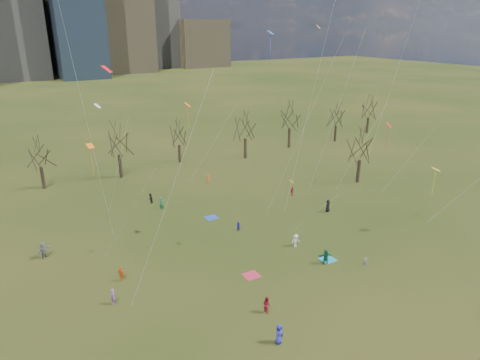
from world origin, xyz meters
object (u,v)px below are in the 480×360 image
person_2 (267,304)px  person_4 (121,274)px  blanket_teal (328,259)px  blanket_navy (211,218)px  person_0 (279,334)px  blanket_crimson (251,275)px

person_2 → person_4: 15.21m
blanket_teal → person_4: bearing=160.4°
blanket_navy → person_0: (-6.15, -24.32, 0.88)m
blanket_crimson → person_4: size_ratio=1.02×
person_4 → person_2: bearing=-173.6°
person_0 → person_4: bearing=95.9°
person_0 → person_2: size_ratio=1.10×
person_0 → blanket_crimson: bearing=47.9°
blanket_navy → person_0: 25.10m
person_4 → blanket_navy: bearing=-92.6°
blanket_navy → person_0: bearing=-104.2°
blanket_teal → blanket_navy: same height
blanket_crimson → person_2: person_2 is taller
blanket_teal → person_4: person_4 is taller
blanket_teal → blanket_crimson: size_ratio=1.00×
blanket_navy → person_4: bearing=-148.7°
blanket_teal → person_2: bearing=-159.0°
blanket_navy → person_2: person_2 is taller
person_4 → person_0: bearing=174.8°
blanket_navy → blanket_crimson: (-2.80, -14.73, 0.00)m
blanket_crimson → person_2: (-1.96, -5.75, 0.79)m
blanket_crimson → person_2: bearing=-108.9°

